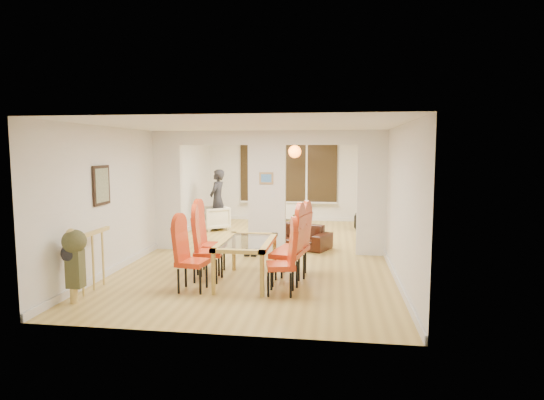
% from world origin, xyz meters
% --- Properties ---
extents(floor, '(5.00, 9.00, 0.01)m').
position_xyz_m(floor, '(0.00, 0.00, 0.00)').
color(floor, tan).
rests_on(floor, ground).
extents(room_walls, '(5.00, 9.00, 2.60)m').
position_xyz_m(room_walls, '(0.00, 0.00, 1.30)').
color(room_walls, silver).
rests_on(room_walls, floor).
extents(divider_wall, '(5.00, 0.18, 2.60)m').
position_xyz_m(divider_wall, '(0.00, 0.00, 1.30)').
color(divider_wall, white).
rests_on(divider_wall, floor).
extents(bay_window_blinds, '(3.00, 0.08, 1.80)m').
position_xyz_m(bay_window_blinds, '(0.00, 4.44, 1.50)').
color(bay_window_blinds, black).
rests_on(bay_window_blinds, room_walls).
extents(radiator, '(1.40, 0.08, 0.50)m').
position_xyz_m(radiator, '(0.00, 4.40, 0.30)').
color(radiator, white).
rests_on(radiator, floor).
extents(pendant_light, '(0.36, 0.36, 0.36)m').
position_xyz_m(pendant_light, '(0.30, 3.30, 2.15)').
color(pendant_light, orange).
rests_on(pendant_light, room_walls).
extents(stair_newel, '(0.40, 1.20, 1.10)m').
position_xyz_m(stair_newel, '(-2.25, -3.20, 0.55)').
color(stair_newel, '#D4B761').
rests_on(stair_newel, floor).
extents(wall_poster, '(0.04, 0.52, 0.67)m').
position_xyz_m(wall_poster, '(-2.47, -2.40, 1.60)').
color(wall_poster, gray).
rests_on(wall_poster, room_walls).
extents(pillar_photo, '(0.30, 0.03, 0.25)m').
position_xyz_m(pillar_photo, '(0.00, -0.10, 1.60)').
color(pillar_photo, '#4C8CD8').
rests_on(pillar_photo, divider_wall).
extents(dining_table, '(0.85, 1.51, 0.71)m').
position_xyz_m(dining_table, '(0.01, -2.33, 0.35)').
color(dining_table, '#BA9844').
rests_on(dining_table, floor).
extents(dining_chair_la, '(0.49, 0.49, 1.06)m').
position_xyz_m(dining_chair_la, '(-0.74, -2.89, 0.53)').
color(dining_chair_la, red).
rests_on(dining_chair_la, floor).
extents(dining_chair_lb, '(0.52, 0.52, 1.13)m').
position_xyz_m(dining_chair_lb, '(-0.65, -2.32, 0.57)').
color(dining_chair_lb, red).
rests_on(dining_chair_lb, floor).
extents(dining_chair_lc, '(0.49, 0.49, 1.16)m').
position_xyz_m(dining_chair_lc, '(-0.74, -1.83, 0.58)').
color(dining_chair_lc, red).
rests_on(dining_chair_lc, floor).
extents(dining_chair_ra, '(0.50, 0.50, 1.04)m').
position_xyz_m(dining_chair_ra, '(0.64, -2.86, 0.52)').
color(dining_chair_ra, red).
rests_on(dining_chair_ra, floor).
extents(dining_chair_rb, '(0.55, 0.55, 1.18)m').
position_xyz_m(dining_chair_rb, '(0.67, -2.34, 0.59)').
color(dining_chair_rb, red).
rests_on(dining_chair_rb, floor).
extents(dining_chair_rc, '(0.55, 0.55, 1.15)m').
position_xyz_m(dining_chair_rc, '(0.75, -1.83, 0.58)').
color(dining_chair_rc, red).
rests_on(dining_chair_rc, floor).
extents(sofa, '(1.90, 1.34, 0.52)m').
position_xyz_m(sofa, '(0.47, 0.58, 0.26)').
color(sofa, black).
rests_on(sofa, floor).
extents(armchair, '(0.98, 0.99, 0.65)m').
position_xyz_m(armchair, '(-1.86, 2.49, 0.33)').
color(armchair, '#F3EECE').
rests_on(armchair, floor).
extents(person, '(0.66, 0.49, 1.66)m').
position_xyz_m(person, '(-1.76, 2.53, 0.83)').
color(person, black).
rests_on(person, floor).
extents(television, '(0.88, 0.21, 0.50)m').
position_xyz_m(television, '(2.00, 3.09, 0.25)').
color(television, black).
rests_on(television, floor).
extents(coffee_table, '(1.07, 0.74, 0.22)m').
position_xyz_m(coffee_table, '(0.28, 2.33, 0.11)').
color(coffee_table, '#362612').
rests_on(coffee_table, floor).
extents(bottle, '(0.06, 0.06, 0.26)m').
position_xyz_m(bottle, '(0.37, 2.39, 0.35)').
color(bottle, '#143F19').
rests_on(bottle, coffee_table).
extents(bowl, '(0.20, 0.20, 0.05)m').
position_xyz_m(bowl, '(0.33, 2.44, 0.25)').
color(bowl, '#362612').
rests_on(bowl, coffee_table).
extents(shoes, '(0.25, 0.27, 0.10)m').
position_xyz_m(shoes, '(-0.28, -0.41, 0.05)').
color(shoes, black).
rests_on(shoes, floor).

